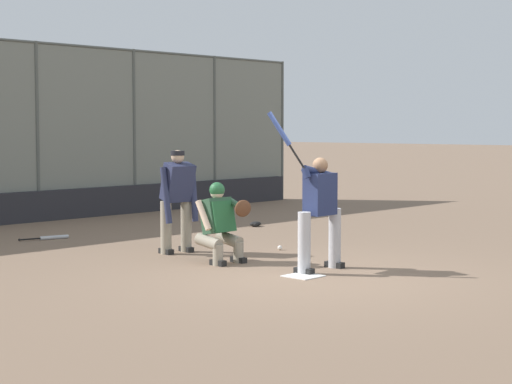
# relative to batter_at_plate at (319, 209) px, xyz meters

# --- Properties ---
(ground_plane) EXTENTS (160.00, 160.00, 0.00)m
(ground_plane) POSITION_rel_batter_at_plate_xyz_m (0.48, 0.14, -0.84)
(ground_plane) COLOR #7A604C
(home_plate_marker) EXTENTS (0.43, 0.43, 0.01)m
(home_plate_marker) POSITION_rel_batter_at_plate_xyz_m (0.48, 0.14, -0.84)
(home_plate_marker) COLOR white
(home_plate_marker) RESTS_ON ground_plane
(batter_at_plate) EXTENTS (1.04, 0.62, 2.16)m
(batter_at_plate) POSITION_rel_batter_at_plate_xyz_m (0.00, 0.00, 0.00)
(batter_at_plate) COLOR #B7B7BC
(batter_at_plate) RESTS_ON ground_plane
(catcher_behind_plate) EXTENTS (0.61, 0.72, 1.16)m
(catcher_behind_plate) POSITION_rel_batter_at_plate_xyz_m (0.44, -1.46, -0.24)
(catcher_behind_plate) COLOR gray
(catcher_behind_plate) RESTS_ON ground_plane
(umpire_home) EXTENTS (0.65, 0.45, 1.60)m
(umpire_home) POSITION_rel_batter_at_plate_xyz_m (0.24, -2.63, 0.01)
(umpire_home) COLOR gray
(umpire_home) RESTS_ON ground_plane
(spare_bat_by_padding) EXTENTS (0.87, 0.26, 0.07)m
(spare_bat_by_padding) POSITION_rel_batter_at_plate_xyz_m (0.71, -5.46, -0.81)
(spare_bat_by_padding) COLOR black
(spare_bat_by_padding) RESTS_ON ground_plane
(spare_bat_third_base_side) EXTENTS (0.88, 0.21, 0.07)m
(spare_bat_third_base_side) POSITION_rel_batter_at_plate_xyz_m (-4.82, -7.35, -0.81)
(spare_bat_third_base_side) COLOR black
(spare_bat_third_base_side) RESTS_ON ground_plane
(fielding_glove_on_dirt) EXTENTS (0.27, 0.21, 0.10)m
(fielding_glove_on_dirt) POSITION_rel_batter_at_plate_xyz_m (-3.19, -4.24, -0.79)
(fielding_glove_on_dirt) COLOR black
(fielding_glove_on_dirt) RESTS_ON ground_plane
(baseball_loose) EXTENTS (0.07, 0.07, 0.07)m
(baseball_loose) POSITION_rel_batter_at_plate_xyz_m (-1.10, -1.71, -0.81)
(baseball_loose) COLOR white
(baseball_loose) RESTS_ON ground_plane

